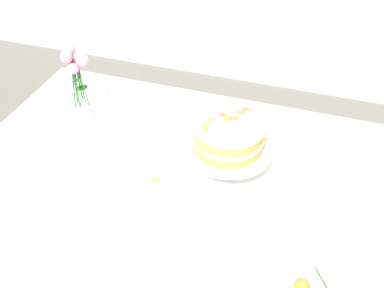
{
  "coord_description": "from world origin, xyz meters",
  "views": [
    {
      "loc": [
        0.44,
        -1.08,
        1.79
      ],
      "look_at": [
        0.07,
        0.02,
        0.86
      ],
      "focal_mm": 44.31,
      "sensor_mm": 36.0,
      "label": 1
    }
  ],
  "objects": [
    {
      "name": "dining_table",
      "position": [
        0.0,
        -0.02,
        0.65
      ],
      "size": [
        1.4,
        1.0,
        0.74
      ],
      "color": "white",
      "rests_on": "ground"
    },
    {
      "name": "linen_napkin",
      "position": [
        0.17,
        0.07,
        0.74
      ],
      "size": [
        0.38,
        0.38,
        0.0
      ],
      "primitive_type": "cube",
      "rotation": [
        0.0,
        0.0,
        0.21
      ],
      "color": "white",
      "rests_on": "dining_table"
    },
    {
      "name": "cake_stand",
      "position": [
        0.17,
        0.07,
        0.82
      ],
      "size": [
        0.29,
        0.29,
        0.1
      ],
      "color": "silver",
      "rests_on": "linen_napkin"
    },
    {
      "name": "layer_cake",
      "position": [
        0.17,
        0.07,
        0.89
      ],
      "size": [
        0.23,
        0.23,
        0.11
      ],
      "color": "tan",
      "rests_on": "cake_stand"
    },
    {
      "name": "flower_vase",
      "position": [
        -0.4,
        0.15,
        0.9
      ],
      "size": [
        0.1,
        0.09,
        0.34
      ],
      "color": "silver",
      "rests_on": "dining_table"
    },
    {
      "name": "teacup",
      "position": [
        0.04,
        -0.23,
        0.77
      ],
      "size": [
        0.13,
        0.13,
        0.06
      ],
      "color": "white",
      "rests_on": "dining_table"
    },
    {
      "name": "fallen_rose",
      "position": [
        0.48,
        -0.32,
        0.76
      ],
      "size": [
        0.11,
        0.11,
        0.04
      ],
      "color": "#2D6028",
      "rests_on": "dining_table"
    },
    {
      "name": "loose_petal_0",
      "position": [
        -0.03,
        -0.05,
        0.74
      ],
      "size": [
        0.04,
        0.04,
        0.01
      ],
      "primitive_type": "ellipsoid",
      "rotation": [
        0.0,
        0.0,
        5.76
      ],
      "color": "yellow",
      "rests_on": "dining_table"
    },
    {
      "name": "loose_petal_1",
      "position": [
        0.56,
        0.08,
        0.74
      ],
      "size": [
        0.03,
        0.02,
        0.01
      ],
      "primitive_type": "ellipsoid",
      "rotation": [
        0.0,
        0.0,
        6.19
      ],
      "color": "pink",
      "rests_on": "dining_table"
    }
  ]
}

